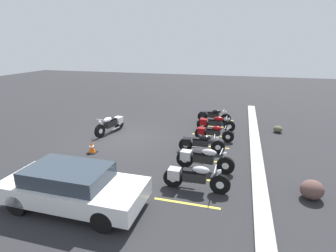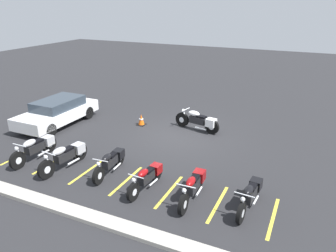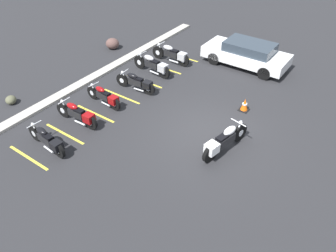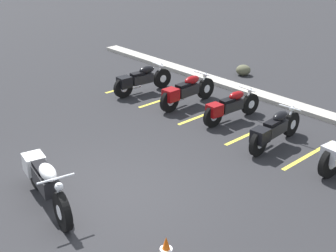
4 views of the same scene
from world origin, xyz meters
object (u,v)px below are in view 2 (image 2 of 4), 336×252
parked_bike_0 (250,194)px  parked_bike_3 (111,161)px  parked_bike_2 (147,177)px  car_white (58,111)px  traffic_cone (141,120)px  parked_bike_5 (36,147)px  parked_bike_4 (66,156)px  parked_bike_1 (193,186)px  motorcycle_white_featured (199,121)px

parked_bike_0 → parked_bike_3: (4.98, -0.03, -0.00)m
parked_bike_2 → car_white: bearing=-112.1°
car_white → traffic_cone: size_ratio=7.80×
parked_bike_5 → traffic_cone: 5.34m
parked_bike_4 → parked_bike_3: bearing=107.4°
parked_bike_3 → parked_bike_1: bearing=80.4°
parked_bike_2 → car_white: (6.86, -3.39, 0.26)m
parked_bike_1 → parked_bike_3: parked_bike_1 is taller
parked_bike_0 → car_white: (10.15, -3.03, 0.24)m
parked_bike_4 → traffic_cone: 5.08m
parked_bike_1 → parked_bike_3: 3.28m
parked_bike_5 → traffic_cone: (-1.89, -4.99, -0.22)m
parked_bike_4 → motorcycle_white_featured: bearing=155.1°
parked_bike_3 → car_white: size_ratio=0.49×
parked_bike_5 → parked_bike_1: bearing=90.0°
parked_bike_0 → car_white: 10.60m
parked_bike_2 → parked_bike_4: size_ratio=0.87×
motorcycle_white_featured → parked_bike_1: 5.76m
parked_bike_1 → parked_bike_3: (3.27, -0.31, -0.01)m
parked_bike_2 → parked_bike_0: bearing=100.4°
parked_bike_0 → parked_bike_5: parked_bike_5 is taller
parked_bike_1 → parked_bike_4: parked_bike_4 is taller
parked_bike_2 → parked_bike_4: parked_bike_4 is taller
motorcycle_white_featured → parked_bike_4: bearing=71.6°
car_white → parked_bike_5: bearing=29.9°
motorcycle_white_featured → parked_bike_0: bearing=135.5°
parked_bike_4 → parked_bike_0: bearing=98.0°
motorcycle_white_featured → parked_bike_2: (-0.22, 5.56, -0.08)m
parked_bike_2 → traffic_cone: size_ratio=3.64×
parked_bike_2 → car_white: size_ratio=0.47×
parked_bike_4 → traffic_cone: size_ratio=4.18×
parked_bike_0 → parked_bike_1: parked_bike_1 is taller
motorcycle_white_featured → parked_bike_5: bearing=60.6°
parked_bike_5 → car_white: bearing=-150.0°
parked_bike_0 → car_white: bearing=-101.9°
parked_bike_1 → parked_bike_4: bearing=-90.9°
parked_bike_0 → parked_bike_2: parked_bike_0 is taller
parked_bike_5 → traffic_cone: bearing=159.3°
parked_bike_0 → parked_bike_1: size_ratio=0.97×
parked_bike_3 → traffic_cone: bearing=-167.8°
parked_bike_1 → parked_bike_2: bearing=-88.6°
parked_bike_0 → parked_bike_5: (8.25, 0.27, 0.04)m
parked_bike_0 → parked_bike_2: 3.31m
parked_bike_1 → parked_bike_5: parked_bike_5 is taller
parked_bike_4 → car_white: (3.45, -3.38, 0.20)m
parked_bike_0 → parked_bike_2: bearing=-79.0°
parked_bike_4 → traffic_cone: (-0.34, -5.06, -0.22)m
car_white → traffic_cone: 4.17m
parked_bike_0 → parked_bike_5: 8.25m
motorcycle_white_featured → parked_bike_0: 6.27m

